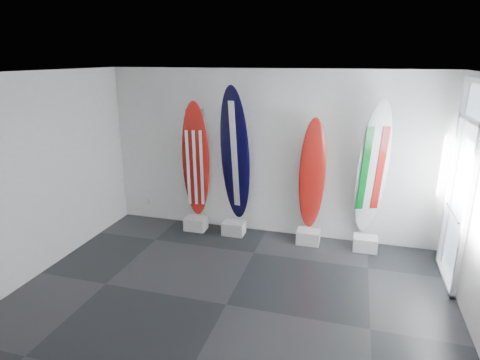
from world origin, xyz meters
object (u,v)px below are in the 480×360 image
(surfboard_usa, at_px, (196,160))
(surfboard_navy, at_px, (235,156))
(surfboard_swiss, at_px, (312,175))
(surfboard_italy, at_px, (372,169))

(surfboard_usa, relative_size, surfboard_navy, 0.88)
(surfboard_swiss, bearing_deg, surfboard_navy, 165.85)
(surfboard_usa, relative_size, surfboard_italy, 0.93)
(surfboard_navy, relative_size, surfboard_swiss, 1.25)
(surfboard_usa, xyz_separation_m, surfboard_italy, (3.12, 0.00, 0.07))
(surfboard_usa, distance_m, surfboard_navy, 0.77)
(surfboard_usa, xyz_separation_m, surfboard_navy, (0.76, 0.00, 0.14))
(surfboard_usa, bearing_deg, surfboard_swiss, -13.82)
(surfboard_italy, bearing_deg, surfboard_navy, 159.29)
(surfboard_swiss, relative_size, surfboard_italy, 0.85)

